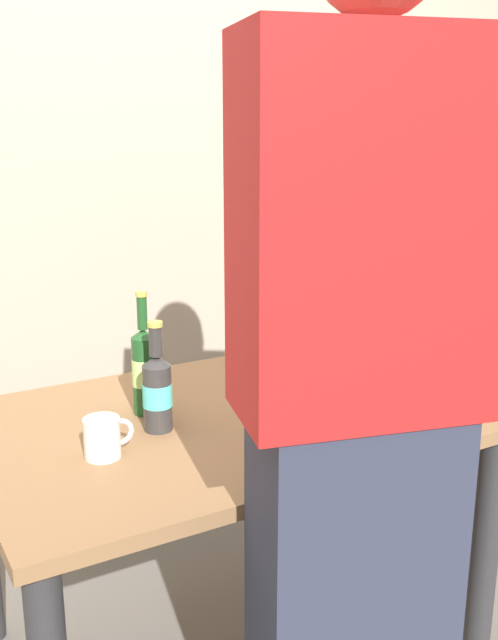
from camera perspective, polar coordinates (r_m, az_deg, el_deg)
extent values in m
cube|color=olive|center=(1.99, -1.61, -7.72)|extent=(1.32, 0.88, 0.04)
cylinder|color=#2D2D30|center=(2.22, 17.83, -16.41)|extent=(0.08, 0.08, 0.69)
cylinder|color=#2D2D30|center=(2.72, 5.98, -9.58)|extent=(0.08, 0.08, 0.69)
cube|color=black|center=(2.15, 8.20, -5.34)|extent=(0.39, 0.32, 0.01)
cube|color=#232326|center=(2.14, 8.61, -5.28)|extent=(0.32, 0.21, 0.00)
cube|color=black|center=(2.22, 5.15, -1.74)|extent=(0.36, 0.15, 0.20)
cube|color=black|center=(2.22, 5.22, -1.76)|extent=(0.33, 0.13, 0.18)
cylinder|color=#1E5123|center=(1.96, -8.10, -4.29)|extent=(0.06, 0.06, 0.21)
cone|color=#1E5123|center=(1.93, -8.23, -1.03)|extent=(0.06, 0.06, 0.02)
cylinder|color=#1E5123|center=(1.91, -8.29, 0.56)|extent=(0.03, 0.03, 0.09)
cylinder|color=#BFB74C|center=(1.90, -8.35, 2.01)|extent=(0.03, 0.03, 0.01)
cylinder|color=#B6E180|center=(1.96, -8.11, -4.00)|extent=(0.07, 0.07, 0.07)
cylinder|color=#333333|center=(1.86, -7.10, -6.00)|extent=(0.07, 0.07, 0.17)
cone|color=#333333|center=(1.83, -7.20, -3.15)|extent=(0.07, 0.07, 0.03)
cylinder|color=#333333|center=(1.82, -7.26, -1.64)|extent=(0.03, 0.03, 0.08)
cylinder|color=#BFB74C|center=(1.80, -7.30, -0.32)|extent=(0.04, 0.04, 0.01)
cylinder|color=#4FD6CE|center=(1.86, -7.11, -5.76)|extent=(0.07, 0.07, 0.06)
cube|color=#2D3347|center=(1.63, 7.72, -22.84)|extent=(0.42, 0.32, 0.97)
cube|color=red|center=(1.30, 9.02, 6.87)|extent=(0.49, 0.34, 0.66)
cylinder|color=white|center=(1.75, -11.32, -8.94)|extent=(0.08, 0.08, 0.10)
torus|color=white|center=(1.76, -9.94, -8.54)|extent=(0.07, 0.01, 0.07)
cube|color=tan|center=(2.70, -11.25, 11.05)|extent=(6.00, 0.10, 2.60)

